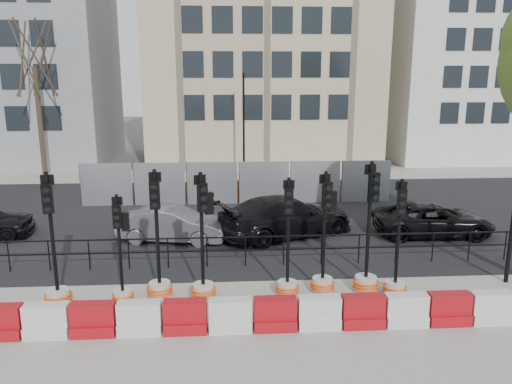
{
  "coord_description": "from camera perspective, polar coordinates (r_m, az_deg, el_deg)",
  "views": [
    {
      "loc": [
        -0.6,
        -13.51,
        5.89
      ],
      "look_at": [
        0.44,
        3.0,
        1.99
      ],
      "focal_mm": 35.0,
      "sensor_mm": 36.0,
      "label": 1
    }
  ],
  "objects": [
    {
      "name": "traffic_signal_g",
      "position": [
        14.19,
        12.55,
        -8.26
      ],
      "size": [
        0.72,
        0.72,
        3.68
      ],
      "rotation": [
        0.0,
        0.0,
        0.3
      ],
      "color": "beige",
      "rests_on": "ground"
    },
    {
      "name": "car_d",
      "position": [
        19.78,
        19.58,
        -3.0
      ],
      "size": [
        2.34,
        4.53,
        1.22
      ],
      "primitive_type": "imported",
      "rotation": [
        0.0,
        0.0,
        1.53
      ],
      "color": "black",
      "rests_on": "ground"
    },
    {
      "name": "car_c",
      "position": [
        18.58,
        3.42,
        -2.79
      ],
      "size": [
        6.06,
        6.83,
        1.52
      ],
      "primitive_type": "imported",
      "rotation": [
        0.0,
        0.0,
        2.0
      ],
      "color": "black",
      "rests_on": "ground"
    },
    {
      "name": "traffic_signal_d",
      "position": [
        13.49,
        -6.02,
        -8.83
      ],
      "size": [
        0.69,
        0.69,
        3.48
      ],
      "rotation": [
        0.0,
        0.0,
        0.35
      ],
      "color": "beige",
      "rests_on": "ground"
    },
    {
      "name": "traffic_signal_e",
      "position": [
        13.69,
        3.62,
        -9.12
      ],
      "size": [
        0.65,
        0.65,
        3.29
      ],
      "rotation": [
        0.0,
        0.0,
        -0.11
      ],
      "color": "beige",
      "rests_on": "ground"
    },
    {
      "name": "ground",
      "position": [
        14.75,
        -1.0,
        -10.25
      ],
      "size": [
        120.0,
        120.0,
        0.0
      ],
      "primitive_type": "plane",
      "color": "#51514C",
      "rests_on": "ground"
    },
    {
      "name": "barrier_row",
      "position": [
        12.07,
        -0.38,
        -13.96
      ],
      "size": [
        12.55,
        0.5,
        0.8
      ],
      "color": "#B30E20",
      "rests_on": "ground"
    },
    {
      "name": "road",
      "position": [
        21.35,
        -1.87,
        -2.71
      ],
      "size": [
        40.0,
        14.0,
        0.03
      ],
      "primitive_type": "cube",
      "color": "black",
      "rests_on": "ground"
    },
    {
      "name": "traffic_signal_a",
      "position": [
        14.07,
        -21.86,
        -9.22
      ],
      "size": [
        0.7,
        0.7,
        3.56
      ],
      "rotation": [
        0.0,
        0.0,
        0.17
      ],
      "color": "beige",
      "rests_on": "ground"
    },
    {
      "name": "tree_bare_far",
      "position": [
        30.83,
        -24.04,
        13.58
      ],
      "size": [
        2.0,
        2.0,
        9.0
      ],
      "color": "#473828",
      "rests_on": "ground"
    },
    {
      "name": "building_cream",
      "position": [
        35.73,
        0.6,
        18.27
      ],
      "size": [
        15.0,
        10.06,
        18.0
      ],
      "color": "#C7BA91",
      "rests_on": "ground"
    },
    {
      "name": "building_grey",
      "position": [
        37.96,
        -25.05,
        13.75
      ],
      "size": [
        11.0,
        9.06,
        14.0
      ],
      "color": "gray",
      "rests_on": "ground"
    },
    {
      "name": "sidewalk_far",
      "position": [
        30.1,
        -2.41,
        2.0
      ],
      "size": [
        40.0,
        4.0,
        0.02
      ],
      "primitive_type": "cube",
      "color": "gray",
      "rests_on": "ground"
    },
    {
      "name": "traffic_signal_c",
      "position": [
        13.78,
        -11.03,
        -8.98
      ],
      "size": [
        0.7,
        0.7,
        3.53
      ],
      "rotation": [
        0.0,
        0.0,
        0.01
      ],
      "color": "beige",
      "rests_on": "ground"
    },
    {
      "name": "heras_fencing",
      "position": [
        23.89,
        -2.12,
        0.67
      ],
      "size": [
        14.33,
        1.72,
        2.0
      ],
      "color": "#989BA1",
      "rests_on": "ground"
    },
    {
      "name": "car_b",
      "position": [
        18.23,
        -9.53,
        -3.66
      ],
      "size": [
        2.67,
        4.32,
        1.27
      ],
      "primitive_type": "imported",
      "rotation": [
        0.0,
        0.0,
        1.4
      ],
      "color": "#545459",
      "rests_on": "ground"
    },
    {
      "name": "sidewalk_near",
      "position": [
        12.06,
        -0.32,
        -15.9
      ],
      "size": [
        40.0,
        6.0,
        0.02
      ],
      "primitive_type": "cube",
      "color": "gray",
      "rests_on": "ground"
    },
    {
      "name": "traffic_signal_h",
      "position": [
        14.16,
        15.7,
        -8.87
      ],
      "size": [
        0.64,
        0.64,
        3.26
      ],
      "rotation": [
        0.0,
        0.0,
        -0.17
      ],
      "color": "beige",
      "rests_on": "ground"
    },
    {
      "name": "kerb_railing",
      "position": [
        15.62,
        -1.22,
        -6.19
      ],
      "size": [
        18.0,
        0.04,
        1.0
      ],
      "color": "black",
      "rests_on": "ground"
    },
    {
      "name": "traffic_signal_f",
      "position": [
        13.95,
        7.73,
        -8.2
      ],
      "size": [
        0.67,
        0.67,
        3.41
      ],
      "rotation": [
        0.0,
        0.0,
        0.2
      ],
      "color": "beige",
      "rests_on": "ground"
    },
    {
      "name": "building_white",
      "position": [
        39.68,
        23.6,
        15.26
      ],
      "size": [
        12.0,
        9.06,
        16.0
      ],
      "color": "silver",
      "rests_on": "ground"
    },
    {
      "name": "lamp_post_far",
      "position": [
        28.64,
        -1.42,
        7.93
      ],
      "size": [
        0.12,
        0.56,
        6.0
      ],
      "color": "black",
      "rests_on": "ground"
    },
    {
      "name": "traffic_signal_b",
      "position": [
        13.67,
        -15.05,
        -9.5
      ],
      "size": [
        0.58,
        0.58,
        2.96
      ],
      "rotation": [
        0.0,
        0.0,
        0.06
      ],
      "color": "beige",
      "rests_on": "ground"
    }
  ]
}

